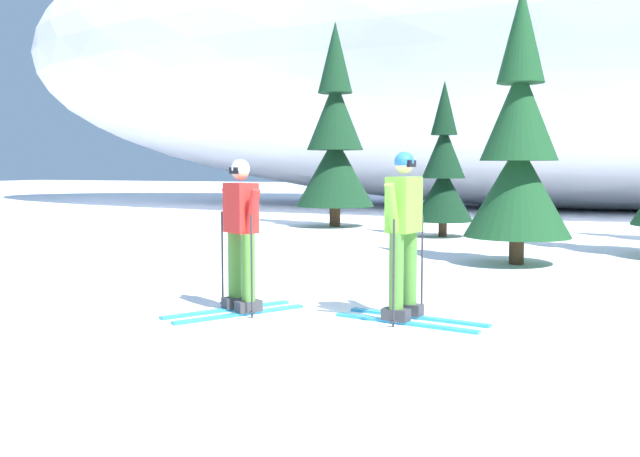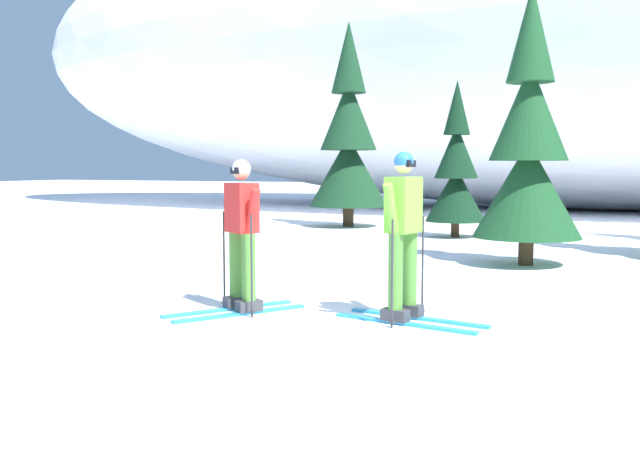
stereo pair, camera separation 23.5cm
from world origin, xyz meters
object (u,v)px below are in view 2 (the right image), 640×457
at_px(skier_lime_jacket, 404,233).
at_px(pine_tree_left, 456,172).
at_px(pine_tree_center_left, 528,149).
at_px(pine_tree_far_left, 348,142).
at_px(skier_red_jacket, 241,233).

bearing_deg(skier_lime_jacket, pine_tree_left, 99.47).
relative_size(skier_lime_jacket, pine_tree_center_left, 0.39).
bearing_deg(skier_lime_jacket, pine_tree_far_left, 114.09).
height_order(skier_lime_jacket, pine_tree_center_left, pine_tree_center_left).
bearing_deg(skier_red_jacket, skier_lime_jacket, 8.25).
bearing_deg(pine_tree_center_left, skier_red_jacket, -114.80).
xyz_separation_m(pine_tree_far_left, pine_tree_left, (3.28, -1.67, -0.78)).
bearing_deg(pine_tree_center_left, pine_tree_left, 117.06).
bearing_deg(pine_tree_left, pine_tree_center_left, -62.94).
distance_m(skier_lime_jacket, pine_tree_center_left, 5.03).
relative_size(skier_red_jacket, pine_tree_far_left, 0.31).
bearing_deg(skier_red_jacket, pine_tree_left, 88.29).
relative_size(skier_red_jacket, pine_tree_center_left, 0.37).
xyz_separation_m(skier_red_jacket, pine_tree_center_left, (2.38, 5.15, 1.02)).
relative_size(pine_tree_far_left, pine_tree_left, 1.53).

